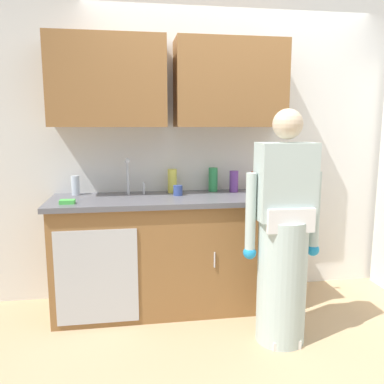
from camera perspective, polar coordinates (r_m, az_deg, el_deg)
name	(u,v)px	position (r m, az deg, el deg)	size (l,w,h in m)	color
ground_plane	(263,344)	(3.00, 10.19, -20.84)	(9.00, 9.00, 0.00)	tan
kitchen_wall_with_uppers	(215,130)	(3.51, 3.41, 8.99)	(4.80, 0.44, 2.70)	silver
counter_cabinet	(173,255)	(3.32, -2.77, -9.04)	(1.90, 0.62, 0.90)	brown
countertop	(173,199)	(3.21, -2.79, -1.03)	(1.96, 0.66, 0.04)	#595960
sink	(133,199)	(3.20, -8.52, -1.06)	(0.50, 0.36, 0.35)	#B7BABF
person_at_sink	(283,246)	(2.80, 13.04, -7.64)	(0.55, 0.34, 1.62)	white
bottle_soap	(213,180)	(3.46, 3.07, 1.81)	(0.08, 0.08, 0.21)	#2D8C4C
bottle_dish_liquid	(172,181)	(3.38, -2.87, 1.62)	(0.08, 0.08, 0.20)	#D8D14C
bottle_water_short	(255,181)	(3.50, 9.16, 1.53)	(0.08, 0.08, 0.18)	#E05933
bottle_water_tall	(75,185)	(3.41, -16.52, 0.93)	(0.07, 0.07, 0.16)	silver
bottle_cleaner_spray	(234,181)	(3.44, 6.14, 1.54)	(0.08, 0.08, 0.18)	#66388C
cup_by_sink	(178,190)	(3.25, -2.06, 0.24)	(0.08, 0.08, 0.08)	#33478C
knife_on_counter	(287,196)	(3.31, 13.60, -0.57)	(0.24, 0.02, 0.01)	silver
sponge	(67,202)	(3.05, -17.62, -1.36)	(0.11, 0.07, 0.03)	#4CBF4C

